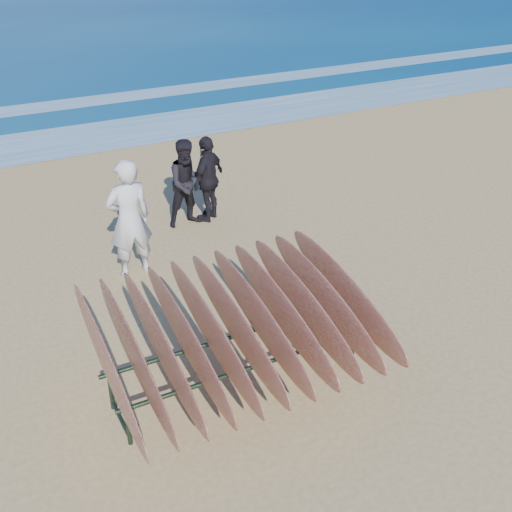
% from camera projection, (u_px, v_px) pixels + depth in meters
% --- Properties ---
extents(ground, '(120.00, 120.00, 0.00)m').
position_uv_depth(ground, '(284.00, 342.00, 8.75)').
color(ground, tan).
rests_on(ground, ground).
extents(foam_near, '(160.00, 160.00, 0.00)m').
position_uv_depth(foam_near, '(88.00, 138.00, 16.50)').
color(foam_near, white).
rests_on(foam_near, ground).
extents(foam_far, '(160.00, 160.00, 0.00)m').
position_uv_depth(foam_far, '(57.00, 105.00, 19.21)').
color(foam_far, white).
rests_on(foam_far, ground).
extents(surfboard_rack, '(3.20, 2.72, 1.45)m').
position_uv_depth(surfboard_rack, '(236.00, 326.00, 7.52)').
color(surfboard_rack, '#1C2D20').
rests_on(surfboard_rack, ground).
extents(person_white, '(0.73, 0.50, 1.94)m').
position_uv_depth(person_white, '(129.00, 219.00, 9.92)').
color(person_white, silver).
rests_on(person_white, ground).
extents(person_dark_a, '(0.80, 0.62, 1.63)m').
position_uv_depth(person_dark_a, '(188.00, 183.00, 11.63)').
color(person_dark_a, black).
rests_on(person_dark_a, ground).
extents(person_dark_b, '(1.00, 0.89, 1.62)m').
position_uv_depth(person_dark_b, '(208.00, 179.00, 11.84)').
color(person_dark_b, black).
rests_on(person_dark_b, ground).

